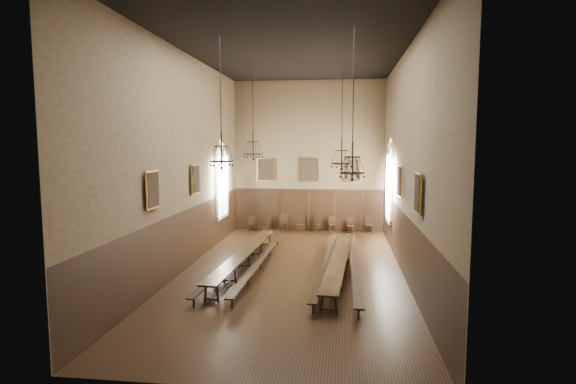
% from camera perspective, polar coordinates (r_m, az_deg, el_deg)
% --- Properties ---
extents(floor, '(9.00, 18.00, 0.02)m').
position_cam_1_polar(floor, '(18.81, 0.54, -10.09)').
color(floor, black).
rests_on(floor, ground).
extents(ceiling, '(9.00, 18.00, 0.02)m').
position_cam_1_polar(ceiling, '(18.45, 0.57, 17.91)').
color(ceiling, black).
rests_on(ceiling, ground).
extents(wall_back, '(9.00, 0.02, 9.00)m').
position_cam_1_polar(wall_back, '(27.04, 2.65, 4.54)').
color(wall_back, '#766448').
rests_on(wall_back, ground).
extents(wall_front, '(9.00, 0.02, 9.00)m').
position_cam_1_polar(wall_front, '(9.19, -5.60, 1.47)').
color(wall_front, '#766448').
rests_on(wall_front, ground).
extents(wall_left, '(0.02, 18.00, 9.00)m').
position_cam_1_polar(wall_left, '(19.10, -13.05, 3.74)').
color(wall_left, '#766448').
rests_on(wall_left, ground).
extents(wall_right, '(0.02, 18.00, 9.00)m').
position_cam_1_polar(wall_right, '(18.14, 14.89, 3.58)').
color(wall_right, '#766448').
rests_on(wall_right, ground).
extents(wainscot_panelling, '(9.00, 18.00, 2.50)m').
position_cam_1_polar(wainscot_panelling, '(18.49, 0.54, -6.34)').
color(wainscot_panelling, black).
rests_on(wainscot_panelling, floor).
extents(table_left, '(1.12, 9.26, 0.72)m').
position_cam_1_polar(table_left, '(19.25, -5.53, -8.59)').
color(table_left, black).
rests_on(table_left, floor).
extents(table_right, '(1.27, 9.33, 0.73)m').
position_cam_1_polar(table_right, '(18.35, 6.48, -9.33)').
color(table_right, black).
rests_on(table_right, floor).
extents(bench_left_outer, '(0.66, 9.11, 0.41)m').
position_cam_1_polar(bench_left_outer, '(18.94, -7.26, -9.17)').
color(bench_left_outer, black).
rests_on(bench_left_outer, floor).
extents(bench_left_inner, '(0.47, 9.95, 0.45)m').
position_cam_1_polar(bench_left_inner, '(19.13, -3.55, -8.91)').
color(bench_left_inner, black).
rests_on(bench_left_inner, floor).
extents(bench_right_inner, '(0.79, 10.33, 0.46)m').
position_cam_1_polar(bench_right_inner, '(18.85, 4.84, -9.11)').
color(bench_right_inner, black).
rests_on(bench_right_inner, floor).
extents(bench_right_outer, '(0.34, 10.77, 0.48)m').
position_cam_1_polar(bench_right_outer, '(18.78, 8.43, -9.17)').
color(bench_right_outer, black).
rests_on(bench_right_outer, floor).
extents(chair_0, '(0.46, 0.46, 0.87)m').
position_cam_1_polar(chair_0, '(27.43, -4.63, -4.36)').
color(chair_0, black).
rests_on(chair_0, floor).
extents(chair_1, '(0.52, 0.52, 0.94)m').
position_cam_1_polar(chair_1, '(27.27, -2.63, -4.36)').
color(chair_1, black).
rests_on(chair_1, floor).
extents(chair_2, '(0.47, 0.47, 1.00)m').
position_cam_1_polar(chair_2, '(27.21, -0.57, -4.34)').
color(chair_2, black).
rests_on(chair_2, floor).
extents(chair_3, '(0.50, 0.50, 0.89)m').
position_cam_1_polar(chair_3, '(27.01, 1.57, -4.49)').
color(chair_3, black).
rests_on(chair_3, floor).
extents(chair_4, '(0.52, 0.52, 0.97)m').
position_cam_1_polar(chair_4, '(27.05, 3.67, -4.44)').
color(chair_4, black).
rests_on(chair_4, floor).
extents(chair_5, '(0.48, 0.48, 0.92)m').
position_cam_1_polar(chair_5, '(26.92, 5.69, -4.54)').
color(chair_5, black).
rests_on(chair_5, floor).
extents(chair_6, '(0.42, 0.42, 0.86)m').
position_cam_1_polar(chair_6, '(26.97, 7.90, -4.58)').
color(chair_6, black).
rests_on(chair_6, floor).
extents(chair_7, '(0.46, 0.46, 1.00)m').
position_cam_1_polar(chair_7, '(27.07, 10.22, -4.49)').
color(chair_7, black).
rests_on(chair_7, floor).
extents(chandelier_back_left, '(0.90, 0.90, 4.39)m').
position_cam_1_polar(chandelier_back_left, '(21.22, -4.44, 5.57)').
color(chandelier_back_left, black).
rests_on(chandelier_back_left, ceiling).
extents(chandelier_back_right, '(0.90, 0.90, 4.79)m').
position_cam_1_polar(chandelier_back_right, '(20.00, 6.82, 4.45)').
color(chandelier_back_right, black).
rests_on(chandelier_back_right, ceiling).
extents(chandelier_front_left, '(0.85, 0.85, 4.53)m').
position_cam_1_polar(chandelier_front_left, '(16.25, -8.44, 4.91)').
color(chandelier_front_left, black).
rests_on(chandelier_front_left, ceiling).
extents(chandelier_front_right, '(0.83, 0.83, 4.86)m').
position_cam_1_polar(chandelier_front_right, '(15.02, 8.17, 3.67)').
color(chandelier_front_right, black).
rests_on(chandelier_front_right, ceiling).
extents(portrait_back_0, '(1.10, 0.12, 1.40)m').
position_cam_1_polar(portrait_back_0, '(27.26, -2.85, 2.87)').
color(portrait_back_0, gold).
rests_on(portrait_back_0, wall_back).
extents(portrait_back_1, '(1.10, 0.12, 1.40)m').
position_cam_1_polar(portrait_back_1, '(26.95, 2.62, 2.83)').
color(portrait_back_1, gold).
rests_on(portrait_back_1, wall_back).
extents(portrait_back_2, '(1.10, 0.12, 1.40)m').
position_cam_1_polar(portrait_back_2, '(26.88, 8.16, 2.77)').
color(portrait_back_2, gold).
rests_on(portrait_back_2, wall_back).
extents(portrait_left_0, '(0.12, 1.00, 1.30)m').
position_cam_1_polar(portrait_left_0, '(20.05, -11.68, 1.59)').
color(portrait_left_0, gold).
rests_on(portrait_left_0, wall_left).
extents(portrait_left_1, '(0.12, 1.00, 1.30)m').
position_cam_1_polar(portrait_left_1, '(15.86, -16.82, 0.28)').
color(portrait_left_1, gold).
rests_on(portrait_left_1, wall_left).
extents(portrait_right_0, '(0.12, 1.00, 1.30)m').
position_cam_1_polar(portrait_right_0, '(19.16, 14.02, 1.33)').
color(portrait_right_0, gold).
rests_on(portrait_right_0, wall_right).
extents(portrait_right_1, '(0.12, 1.00, 1.30)m').
position_cam_1_polar(portrait_right_1, '(14.73, 16.19, -0.13)').
color(portrait_right_1, gold).
rests_on(portrait_right_1, wall_right).
extents(window_right, '(0.20, 2.20, 4.60)m').
position_cam_1_polar(window_right, '(23.65, 12.77, 1.50)').
color(window_right, white).
rests_on(window_right, wall_right).
extents(window_left, '(0.20, 2.20, 4.60)m').
position_cam_1_polar(window_left, '(24.38, -8.43, 1.72)').
color(window_left, white).
rests_on(window_left, wall_left).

